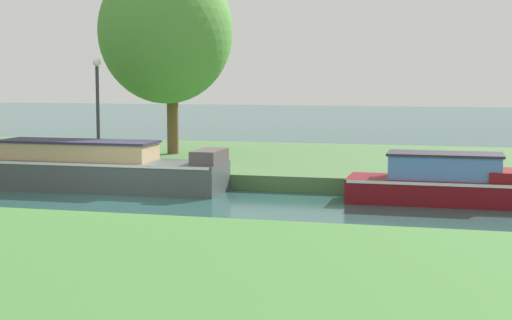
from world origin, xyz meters
TOP-DOWN VIEW (x-y plane):
  - ground_plane at (0.00, 0.00)m, footprint 120.00×120.00m
  - riverbank_far at (0.00, 7.00)m, footprint 72.00×10.00m
  - slate_barge at (-1.66, 1.20)m, footprint 7.23×1.63m
  - maroon_narrowboat at (7.48, 1.20)m, footprint 4.37×1.51m
  - willow_tree_centre at (-1.49, 6.33)m, footprint 4.28×4.73m
  - lamp_post at (-2.61, 3.58)m, footprint 0.24×0.24m
  - mooring_post_near at (7.28, 2.46)m, footprint 0.12×0.12m

SIDE VIEW (x-z plane):
  - ground_plane at x=0.00m, z-range 0.00..0.00m
  - riverbank_far at x=0.00m, z-range 0.00..0.40m
  - maroon_narrowboat at x=7.48m, z-range -0.10..1.10m
  - slate_barge at x=-1.66m, z-range -0.09..1.21m
  - mooring_post_near at x=7.28m, z-range 0.40..1.07m
  - lamp_post at x=-2.61m, z-range 0.79..3.89m
  - willow_tree_centre at x=-1.49m, z-range 1.23..7.56m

